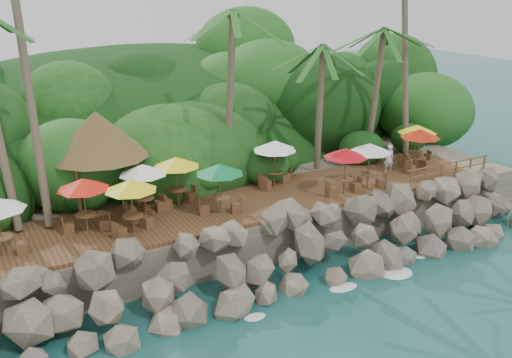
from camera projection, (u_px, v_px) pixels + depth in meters
ground at (324, 294)px, 25.09m from camera, size 140.00×140.00×0.00m
land_base at (182, 169)px, 38.01m from camera, size 32.00×25.20×2.10m
jungle_hill at (145, 156)px, 44.57m from camera, size 44.80×28.00×15.40m
seawall at (299, 252)px, 26.37m from camera, size 29.00×4.00×2.30m
terrace at (256, 202)px, 29.35m from camera, size 26.00×5.00×0.20m
jungle_foliage at (188, 189)px, 37.52m from camera, size 44.00×16.00×12.00m
foam_line at (320, 291)px, 25.33m from camera, size 25.20×0.80×0.06m
palapa at (97, 134)px, 27.78m from camera, size 4.81×4.81×4.60m
dining_clusters at (252, 162)px, 28.57m from camera, size 25.00×5.18×2.44m
railing at (449, 169)px, 32.05m from camera, size 6.10×0.10×1.00m
waiter at (389, 158)px, 33.27m from camera, size 0.67×0.54×1.61m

